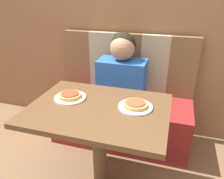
# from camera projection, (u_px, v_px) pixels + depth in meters

# --- Properties ---
(wall_back) EXTENTS (7.00, 0.05, 2.60)m
(wall_back) POSITION_uv_depth(u_px,v_px,m) (132.00, 1.00, 1.98)
(wall_back) COLOR brown
(wall_back) RESTS_ON ground_plane
(booth_seat) EXTENTS (1.30, 0.52, 0.45)m
(booth_seat) POSITION_uv_depth(u_px,v_px,m) (121.00, 120.00, 2.16)
(booth_seat) COLOR maroon
(booth_seat) RESTS_ON ground_plane
(booth_backrest) EXTENTS (1.30, 0.06, 0.58)m
(booth_backrest) POSITION_uv_depth(u_px,v_px,m) (128.00, 63.00, 2.14)
(booth_backrest) COLOR brown
(booth_backrest) RESTS_ON booth_seat
(dining_table) EXTENTS (0.91, 0.67, 0.70)m
(dining_table) POSITION_uv_depth(u_px,v_px,m) (99.00, 120.00, 1.46)
(dining_table) COLOR brown
(dining_table) RESTS_ON ground_plane
(person) EXTENTS (0.42, 0.25, 0.62)m
(person) POSITION_uv_depth(u_px,v_px,m) (122.00, 69.00, 1.94)
(person) COLOR #2356B2
(person) RESTS_ON booth_seat
(plate_left) EXTENTS (0.22, 0.22, 0.01)m
(plate_left) POSITION_uv_depth(u_px,v_px,m) (70.00, 98.00, 1.53)
(plate_left) COLOR white
(plate_left) RESTS_ON dining_table
(plate_right) EXTENTS (0.22, 0.22, 0.01)m
(plate_right) POSITION_uv_depth(u_px,v_px,m) (135.00, 107.00, 1.41)
(plate_right) COLOR white
(plate_right) RESTS_ON dining_table
(pizza_left) EXTENTS (0.16, 0.16, 0.03)m
(pizza_left) POSITION_uv_depth(u_px,v_px,m) (70.00, 95.00, 1.52)
(pizza_left) COLOR #C68E47
(pizza_left) RESTS_ON plate_left
(pizza_right) EXTENTS (0.16, 0.16, 0.03)m
(pizza_right) POSITION_uv_depth(u_px,v_px,m) (136.00, 104.00, 1.40)
(pizza_right) COLOR #C68E47
(pizza_right) RESTS_ON plate_right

